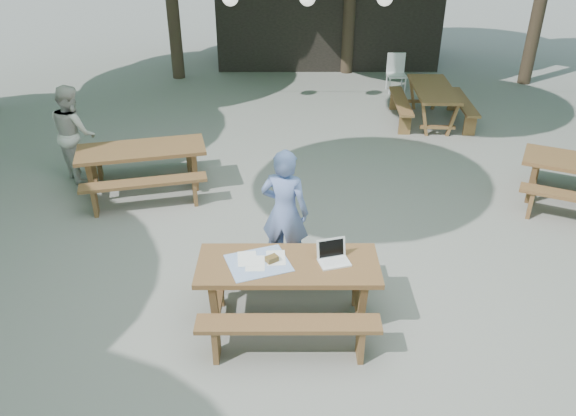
{
  "coord_description": "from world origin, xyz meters",
  "views": [
    {
      "loc": [
        -0.63,
        -6.23,
        4.28
      ],
      "look_at": [
        -0.62,
        -0.48,
        1.05
      ],
      "focal_mm": 35.0,
      "sensor_mm": 36.0,
      "label": 1
    }
  ],
  "objects_px": {
    "woman": "(285,212)",
    "plastic_chair": "(396,81)",
    "second_person": "(74,133)",
    "main_picnic_table": "(288,290)",
    "picnic_table_nw": "(144,169)"
  },
  "relations": [
    {
      "from": "plastic_chair",
      "to": "picnic_table_nw",
      "type": "bearing_deg",
      "value": -135.31
    },
    {
      "from": "second_person",
      "to": "main_picnic_table",
      "type": "bearing_deg",
      "value": -173.38
    },
    {
      "from": "second_person",
      "to": "plastic_chair",
      "type": "bearing_deg",
      "value": -89.78
    },
    {
      "from": "main_picnic_table",
      "to": "plastic_chair",
      "type": "bearing_deg",
      "value": 72.54
    },
    {
      "from": "woman",
      "to": "second_person",
      "type": "height_order",
      "value": "woman"
    },
    {
      "from": "second_person",
      "to": "woman",
      "type": "bearing_deg",
      "value": -164.9
    },
    {
      "from": "main_picnic_table",
      "to": "second_person",
      "type": "height_order",
      "value": "second_person"
    },
    {
      "from": "plastic_chair",
      "to": "main_picnic_table",
      "type": "bearing_deg",
      "value": -109.38
    },
    {
      "from": "woman",
      "to": "second_person",
      "type": "bearing_deg",
      "value": -20.78
    },
    {
      "from": "woman",
      "to": "main_picnic_table",
      "type": "bearing_deg",
      "value": 109.05
    },
    {
      "from": "second_person",
      "to": "plastic_chair",
      "type": "height_order",
      "value": "second_person"
    },
    {
      "from": "main_picnic_table",
      "to": "picnic_table_nw",
      "type": "relative_size",
      "value": 0.9
    },
    {
      "from": "woman",
      "to": "plastic_chair",
      "type": "distance_m",
      "value": 7.99
    },
    {
      "from": "plastic_chair",
      "to": "second_person",
      "type": "bearing_deg",
      "value": -144.37
    },
    {
      "from": "woman",
      "to": "second_person",
      "type": "distance_m",
      "value": 4.44
    }
  ]
}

